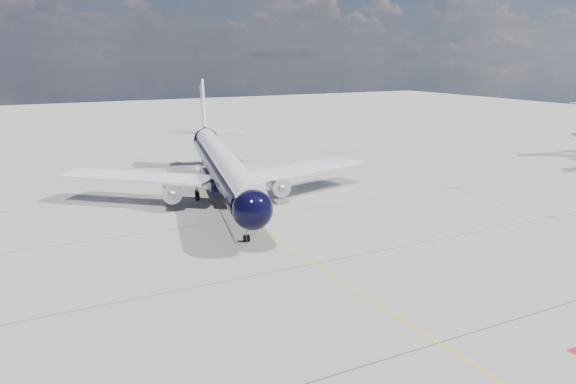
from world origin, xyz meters
name	(u,v)px	position (x,y,z in m)	size (l,w,h in m)	color
ground	(225,208)	(0.00, 30.00, 0.00)	(320.00, 320.00, 0.00)	gray
taxiway_centerline	(243,219)	(0.00, 25.00, 0.00)	(0.16, 160.00, 0.01)	yellow
main_airliner	(222,164)	(1.41, 34.46, 4.18)	(37.26, 46.07, 13.49)	black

